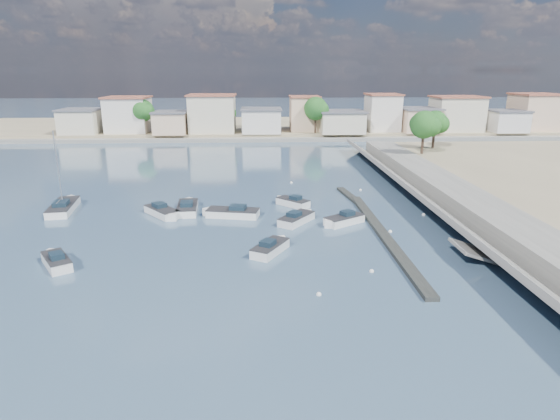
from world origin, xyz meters
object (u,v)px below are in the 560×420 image
motorboat_f (292,202)px  motorboat_h (298,219)px  motorboat_b (271,248)px  motorboat_a (56,261)px  sailboat (64,207)px  motorboat_g (163,212)px  motorboat_d (342,221)px  motorboat_c (230,213)px  motorboat_e (188,208)px

motorboat_f → motorboat_h: bearing=-87.9°
motorboat_b → motorboat_a: bearing=-172.8°
motorboat_b → sailboat: bearing=149.2°
motorboat_f → motorboat_g: 14.31m
motorboat_b → motorboat_d: 10.30m
motorboat_g → sailboat: sailboat is taller
motorboat_a → motorboat_b: same height
motorboat_f → motorboat_c: bearing=-150.0°
motorboat_h → motorboat_a: bearing=-152.9°
motorboat_b → motorboat_f: size_ratio=1.14×
motorboat_d → motorboat_h: same height
motorboat_a → motorboat_d: size_ratio=0.94×
motorboat_d → motorboat_g: (-18.58, 3.61, 0.00)m
motorboat_a → motorboat_f: same height
motorboat_a → motorboat_f: 25.67m
motorboat_g → motorboat_h: bearing=-11.1°
motorboat_c → motorboat_g: 7.18m
motorboat_a → sailboat: sailboat is taller
motorboat_a → motorboat_c: bearing=43.7°
motorboat_b → motorboat_c: size_ratio=0.72×
motorboat_e → motorboat_h: size_ratio=1.27×
motorboat_d → sailboat: 30.61m
motorboat_h → motorboat_b: bearing=-109.7°
motorboat_c → motorboat_d: (11.43, -3.05, -0.00)m
motorboat_f → motorboat_g: bearing=-166.5°
motorboat_c → motorboat_h: bearing=-17.7°
motorboat_a → motorboat_h: size_ratio=0.88×
motorboat_f → sailboat: 25.31m
motorboat_b → motorboat_h: same height
motorboat_c → sailboat: sailboat is taller
motorboat_d → motorboat_a: bearing=-159.0°
motorboat_c → motorboat_h: size_ratio=1.31×
motorboat_b → motorboat_c: 11.07m
motorboat_c → sailboat: 18.81m
motorboat_c → motorboat_f: 7.81m
motorboat_g → motorboat_h: (14.14, -2.79, -0.00)m
sailboat → motorboat_h: bearing=-12.0°
motorboat_b → motorboat_c: same height
motorboat_d → motorboat_e: (-16.25, 5.34, 0.00)m
motorboat_g → motorboat_h: size_ratio=1.03×
motorboat_a → motorboat_g: bearing=65.7°
motorboat_e → motorboat_h: (11.80, -4.52, 0.00)m
motorboat_f → motorboat_g: same height
motorboat_d → sailboat: size_ratio=0.49×
motorboat_a → motorboat_b: bearing=7.2°
motorboat_d → motorboat_h: (-4.45, 0.82, 0.00)m
motorboat_f → sailboat: (-25.30, -0.71, 0.03)m
motorboat_c → motorboat_h: same height
sailboat → motorboat_g: bearing=-13.1°
motorboat_a → motorboat_c: same height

